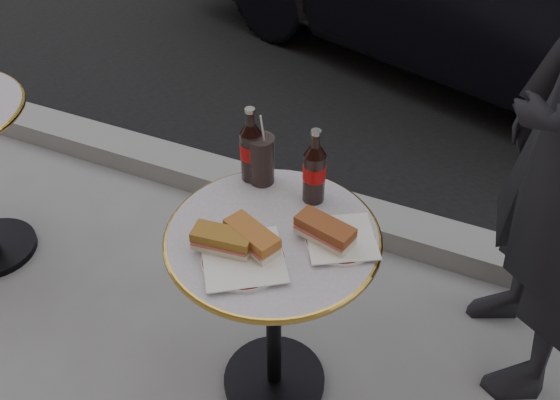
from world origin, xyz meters
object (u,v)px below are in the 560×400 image
at_px(plate_left, 243,260).
at_px(cola_glass, 262,160).
at_px(plate_right, 341,240).
at_px(cola_bottle_right, 315,166).
at_px(bistro_table, 274,317).
at_px(cola_bottle_left, 251,144).

bearing_deg(plate_left, cola_glass, 107.35).
xyz_separation_m(plate_right, cola_bottle_right, (-0.14, 0.14, 0.12)).
height_order(bistro_table, plate_right, plate_right).
bearing_deg(plate_left, bistro_table, 78.79).
xyz_separation_m(plate_left, cola_bottle_left, (-0.14, 0.34, 0.12)).
bearing_deg(cola_glass, cola_bottle_left, 175.01).
height_order(cola_bottle_left, cola_bottle_right, cola_bottle_left).
bearing_deg(cola_bottle_right, bistro_table, -103.71).
relative_size(cola_bottle_right, cola_glass, 1.51).
relative_size(plate_right, cola_bottle_left, 0.79).
distance_m(cola_bottle_left, cola_bottle_right, 0.21).
height_order(plate_left, cola_bottle_left, cola_bottle_left).
height_order(plate_right, cola_bottle_left, cola_bottle_left).
height_order(plate_left, cola_bottle_right, cola_bottle_right).
xyz_separation_m(cola_bottle_left, cola_bottle_right, (0.21, -0.02, -0.00)).
height_order(plate_right, cola_glass, cola_glass).
bearing_deg(cola_bottle_left, cola_glass, -4.99).
height_order(bistro_table, cola_glass, cola_glass).
bearing_deg(plate_right, cola_bottle_left, 155.89).
bearing_deg(cola_glass, cola_bottle_right, -4.83).
relative_size(bistro_table, plate_right, 3.66).
bearing_deg(bistro_table, cola_bottle_left, 128.72).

